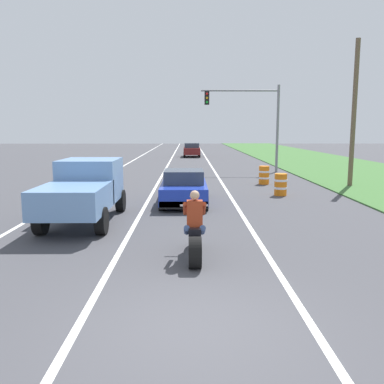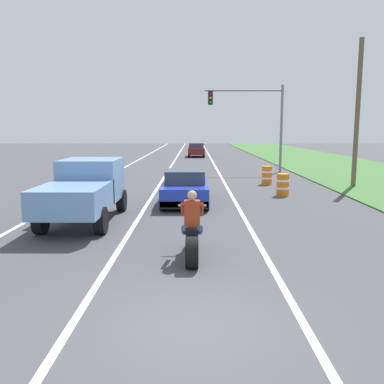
% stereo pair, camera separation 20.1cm
% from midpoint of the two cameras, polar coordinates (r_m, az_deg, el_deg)
% --- Properties ---
extents(ground_plane, '(160.00, 160.00, 0.00)m').
position_cam_midpoint_polar(ground_plane, '(6.53, 0.34, -18.56)').
color(ground_plane, '#424247').
extents(lane_stripe_left_solid, '(0.14, 120.00, 0.01)m').
position_cam_midpoint_polar(lane_stripe_left_solid, '(26.53, -11.42, 2.11)').
color(lane_stripe_left_solid, white).
rests_on(lane_stripe_left_solid, ground).
extents(lane_stripe_right_solid, '(0.14, 120.00, 0.01)m').
position_cam_midpoint_polar(lane_stripe_right_solid, '(26.04, 4.30, 2.14)').
color(lane_stripe_right_solid, white).
rests_on(lane_stripe_right_solid, ground).
extents(lane_stripe_centre_dashed, '(0.14, 120.00, 0.01)m').
position_cam_midpoint_polar(lane_stripe_centre_dashed, '(26.04, -3.64, 2.15)').
color(lane_stripe_centre_dashed, white).
rests_on(lane_stripe_centre_dashed, ground).
extents(grass_verge_right, '(10.00, 120.00, 0.06)m').
position_cam_midpoint_polar(grass_verge_right, '(28.58, 25.00, 1.98)').
color(grass_verge_right, '#3D6B33').
rests_on(grass_verge_right, ground).
extents(motorcycle_with_rider, '(0.70, 2.21, 1.62)m').
position_cam_midpoint_polar(motorcycle_with_rider, '(9.47, 0.62, -5.94)').
color(motorcycle_with_rider, black).
rests_on(motorcycle_with_rider, ground).
extents(sports_car_blue, '(1.84, 4.30, 1.37)m').
position_cam_midpoint_polar(sports_car_blue, '(16.67, -0.60, 0.60)').
color(sports_car_blue, '#1E38B2').
rests_on(sports_car_blue, ground).
extents(pickup_truck_left_lane_light_blue, '(2.02, 4.80, 1.98)m').
position_cam_midpoint_polar(pickup_truck_left_lane_light_blue, '(13.64, -14.32, 0.53)').
color(pickup_truck_left_lane_light_blue, '#6B93C6').
rests_on(pickup_truck_left_lane_light_blue, ground).
extents(traffic_light_mast_near, '(5.41, 0.34, 6.00)m').
position_cam_midpoint_polar(traffic_light_mast_near, '(28.99, 9.23, 10.74)').
color(traffic_light_mast_near, gray).
rests_on(traffic_light_mast_near, ground).
extents(utility_pole_roadside, '(0.24, 0.24, 7.49)m').
position_cam_midpoint_polar(utility_pole_roadside, '(22.87, 22.30, 10.00)').
color(utility_pole_roadside, brown).
rests_on(utility_pole_roadside, ground).
extents(construction_barrel_nearest, '(0.58, 0.58, 1.00)m').
position_cam_midpoint_polar(construction_barrel_nearest, '(18.99, 12.83, 1.00)').
color(construction_barrel_nearest, orange).
rests_on(construction_barrel_nearest, ground).
extents(construction_barrel_mid, '(0.58, 0.58, 1.00)m').
position_cam_midpoint_polar(construction_barrel_mid, '(22.73, 10.64, 2.32)').
color(construction_barrel_mid, orange).
rests_on(construction_barrel_mid, ground).
extents(distant_car_far_ahead, '(1.80, 4.00, 1.50)m').
position_cam_midpoint_polar(distant_car_far_ahead, '(44.82, 0.74, 5.92)').
color(distant_car_far_ahead, maroon).
rests_on(distant_car_far_ahead, ground).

